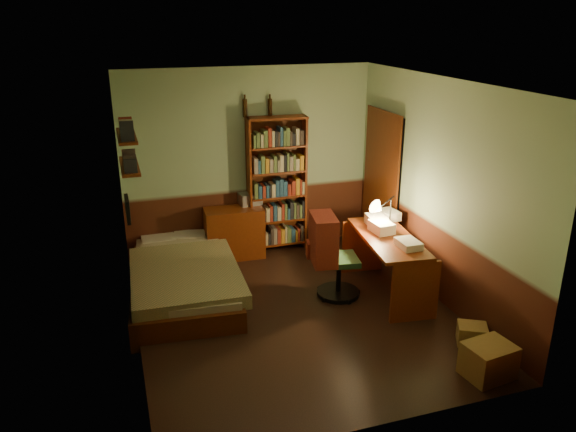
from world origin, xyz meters
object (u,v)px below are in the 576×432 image
object	(u,v)px
bed	(183,267)
cardboard_box_a	(488,360)
mini_stereo	(250,199)
bookshelf	(277,185)
desk	(386,265)
office_chair	(339,262)
cardboard_box_b	(472,334)
desk_lamp	(391,202)
dresser	(234,233)

from	to	relation	value
bed	cardboard_box_a	size ratio (longest dim) A/B	5.07
mini_stereo	cardboard_box_a	xyz separation A→B (m)	(1.40, -3.58, -0.63)
bookshelf	mini_stereo	bearing A→B (deg)	178.16
desk	bookshelf	bearing A→B (deg)	122.86
bed	cardboard_box_a	distance (m)	3.62
office_chair	cardboard_box_b	xyz separation A→B (m)	(0.92, -1.41, -0.33)
cardboard_box_a	mini_stereo	bearing A→B (deg)	111.29
office_chair	cardboard_box_a	bearing A→B (deg)	-59.95
desk_lamp	bookshelf	bearing A→B (deg)	103.67
bed	office_chair	bearing A→B (deg)	-15.73
dresser	mini_stereo	xyz separation A→B (m)	(0.27, 0.12, 0.44)
mini_stereo	bookshelf	bearing A→B (deg)	-11.32
bookshelf	desk	xyz separation A→B (m)	(0.85, -1.74, -0.59)
mini_stereo	cardboard_box_a	size ratio (longest dim) A/B	0.67
desk_lamp	cardboard_box_b	distance (m)	1.85
bed	bookshelf	xyz separation A→B (m)	(1.49, 0.92, 0.64)
bookshelf	office_chair	xyz separation A→B (m)	(0.29, -1.60, -0.53)
cardboard_box_b	bed	bearing A→B (deg)	142.21
cardboard_box_a	bookshelf	bearing A→B (deg)	105.88
bookshelf	office_chair	bearing A→B (deg)	-75.81
dresser	desk_lamp	size ratio (longest dim) A/B	1.23
bed	cardboard_box_a	xyz separation A→B (m)	(2.50, -2.62, -0.17)
desk	mini_stereo	bearing A→B (deg)	131.66
desk_lamp	bed	bearing A→B (deg)	146.87
dresser	cardboard_box_a	size ratio (longest dim) A/B	1.82
mini_stereo	bookshelf	xyz separation A→B (m)	(0.39, -0.04, 0.17)
office_chair	cardboard_box_a	world-z (taller)	office_chair
bookshelf	cardboard_box_a	size ratio (longest dim) A/B	4.38
bed	cardboard_box_b	world-z (taller)	bed
dresser	desk	world-z (taller)	desk
mini_stereo	cardboard_box_a	bearing A→B (deg)	-74.16
cardboard_box_a	dresser	bearing A→B (deg)	115.71
mini_stereo	desk_lamp	world-z (taller)	desk_lamp
cardboard_box_a	cardboard_box_b	xyz separation A→B (m)	(0.20, 0.53, -0.06)
dresser	cardboard_box_a	world-z (taller)	dresser
desk	office_chair	size ratio (longest dim) A/B	1.61
office_chair	cardboard_box_a	size ratio (longest dim) A/B	1.97
bed	mini_stereo	world-z (taller)	mini_stereo
mini_stereo	bookshelf	distance (m)	0.43
desk_lamp	cardboard_box_a	distance (m)	2.28
desk	cardboard_box_a	bearing A→B (deg)	-78.23
bookshelf	desk	bearing A→B (deg)	-59.91
desk_lamp	office_chair	world-z (taller)	desk_lamp
desk	cardboard_box_a	size ratio (longest dim) A/B	3.18
mini_stereo	office_chair	distance (m)	1.81
bookshelf	desk_lamp	distance (m)	1.78
dresser	bookshelf	size ratio (longest dim) A/B	0.42
desk_lamp	cardboard_box_a	bearing A→B (deg)	-111.26
desk_lamp	cardboard_box_a	size ratio (longest dim) A/B	1.48
dresser	desk	bearing A→B (deg)	-45.40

